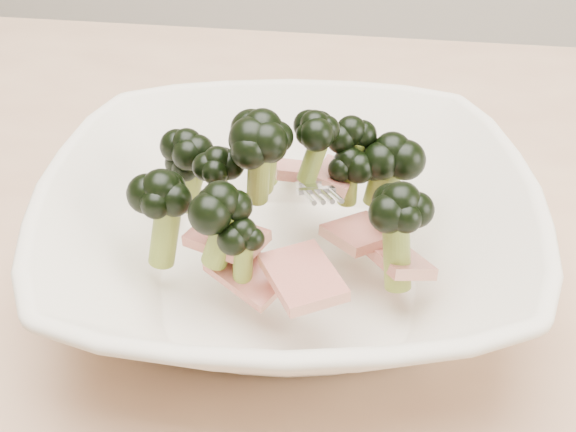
% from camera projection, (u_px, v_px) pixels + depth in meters
% --- Properties ---
extents(dining_table, '(1.20, 0.80, 0.75)m').
position_uv_depth(dining_table, '(237.00, 351.00, 0.61)').
color(dining_table, tan).
rests_on(dining_table, ground).
extents(broccoli_dish, '(0.34, 0.34, 0.13)m').
position_uv_depth(broccoli_dish, '(288.00, 227.00, 0.50)').
color(broccoli_dish, beige).
rests_on(broccoli_dish, dining_table).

